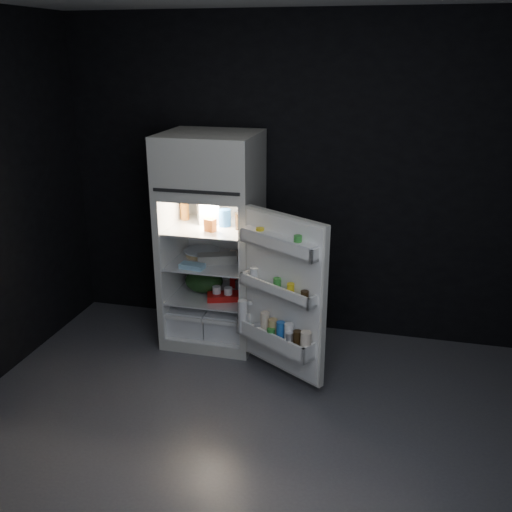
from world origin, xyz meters
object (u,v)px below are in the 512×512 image
(milk_jug, at_px, (208,209))
(egg_carton, at_px, (217,258))
(fridge_door, at_px, (281,298))
(refrigerator, at_px, (213,233))
(yogurt_tray, at_px, (224,297))

(milk_jug, distance_m, egg_carton, 0.42)
(fridge_door, height_order, milk_jug, fridge_door)
(refrigerator, distance_m, fridge_door, 0.95)
(milk_jug, distance_m, yogurt_tray, 0.75)
(egg_carton, relative_size, yogurt_tray, 1.19)
(refrigerator, xyz_separation_m, milk_jug, (-0.05, 0.05, 0.19))
(fridge_door, xyz_separation_m, egg_carton, (-0.65, 0.50, 0.08))
(refrigerator, height_order, milk_jug, refrigerator)
(fridge_door, distance_m, yogurt_tray, 0.75)
(egg_carton, bearing_deg, refrigerator, 105.17)
(refrigerator, xyz_separation_m, yogurt_tray, (0.13, -0.15, -0.50))
(refrigerator, bearing_deg, yogurt_tray, -48.79)
(fridge_door, height_order, yogurt_tray, fridge_door)
(fridge_door, bearing_deg, refrigerator, 140.69)
(yogurt_tray, bearing_deg, milk_jug, 114.18)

